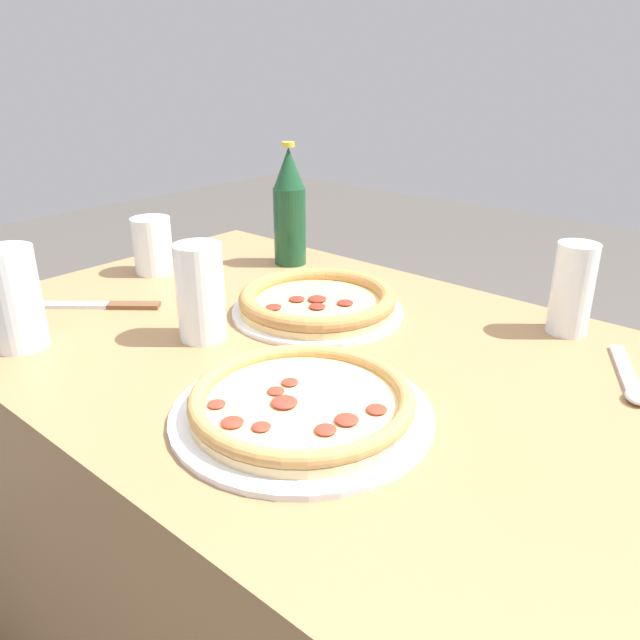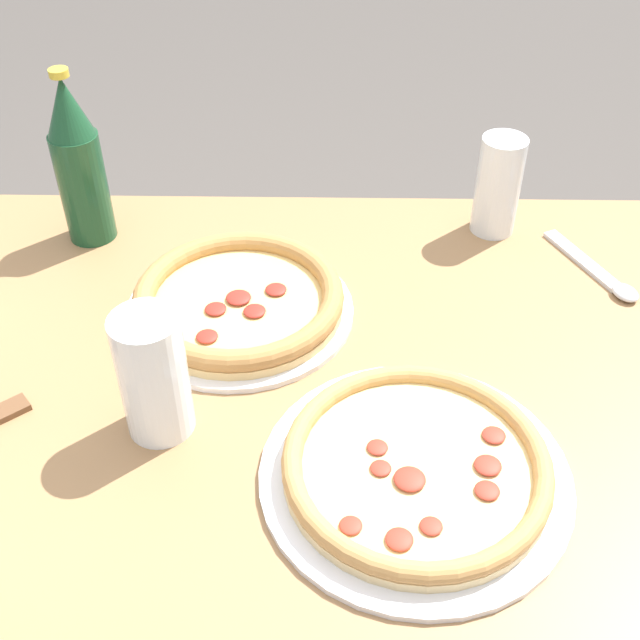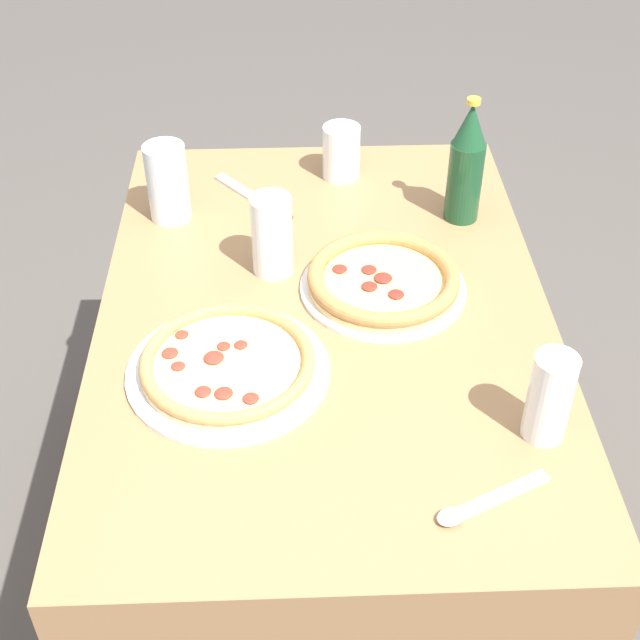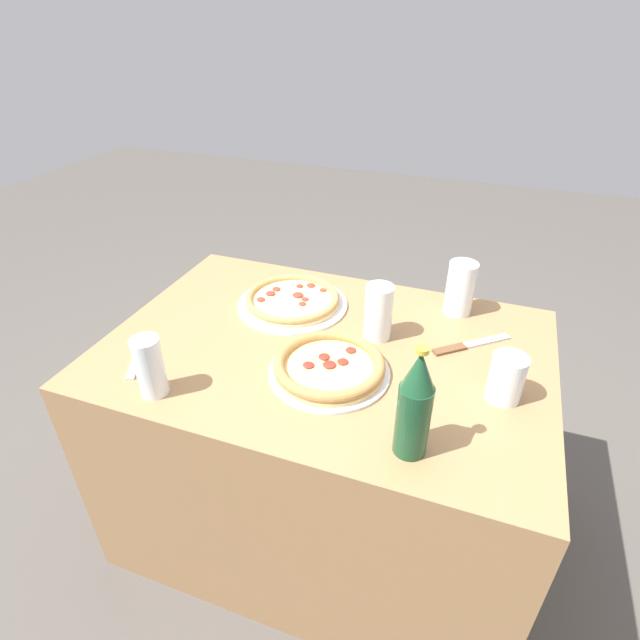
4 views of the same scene
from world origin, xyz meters
name	(u,v)px [view 3 (image 3 of 4)]	position (x,y,z in m)	size (l,w,h in m)	color
ground_plane	(324,551)	(0.00, 0.00, 0.00)	(8.00, 8.00, 0.00)	#4C4742
table	(324,445)	(0.00, 0.00, 0.35)	(1.15, 0.78, 0.70)	#997047
pizza_pepperoni	(228,365)	(-0.16, 0.16, 0.72)	(0.33, 0.33, 0.04)	silver
pizza_margherita	(383,281)	(0.05, -0.11, 0.72)	(0.30, 0.30, 0.04)	silver
glass_water	(272,238)	(0.12, 0.09, 0.77)	(0.07, 0.07, 0.15)	white
glass_iced_tea	(341,154)	(0.45, -0.05, 0.75)	(0.08, 0.08, 0.11)	white
glass_cola	(168,185)	(0.30, 0.29, 0.78)	(0.08, 0.08, 0.16)	white
glass_orange_juice	(549,400)	(-0.31, -0.31, 0.77)	(0.06, 0.06, 0.15)	white
beer_bottle	(466,164)	(0.28, -0.28, 0.82)	(0.07, 0.07, 0.25)	#194728
knife	(256,199)	(0.35, 0.13, 0.71)	(0.19, 0.16, 0.01)	brown
spoon	(478,505)	(-0.44, -0.19, 0.71)	(0.10, 0.18, 0.01)	silver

